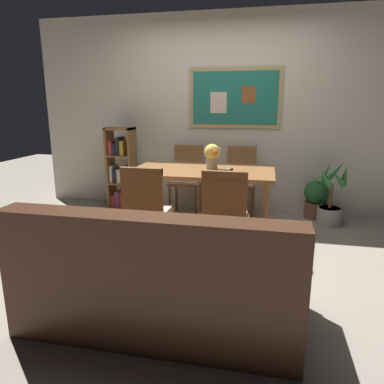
# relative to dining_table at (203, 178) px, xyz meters

# --- Properties ---
(ground_plane) EXTENTS (12.00, 12.00, 0.00)m
(ground_plane) POSITION_rel_dining_table_xyz_m (0.05, -0.52, -0.66)
(ground_plane) COLOR gray
(wall_back_with_painting) EXTENTS (5.20, 0.14, 2.60)m
(wall_back_with_painting) POSITION_rel_dining_table_xyz_m (0.05, 1.14, 0.65)
(wall_back_with_painting) COLOR beige
(wall_back_with_painting) RESTS_ON ground_plane
(dining_table) EXTENTS (1.53, 0.90, 0.75)m
(dining_table) POSITION_rel_dining_table_xyz_m (0.00, 0.00, 0.00)
(dining_table) COLOR brown
(dining_table) RESTS_ON ground_plane
(dining_chair_near_right) EXTENTS (0.40, 0.41, 0.91)m
(dining_chair_near_right) POSITION_rel_dining_table_xyz_m (0.34, -0.79, -0.12)
(dining_chair_near_right) COLOR brown
(dining_chair_near_right) RESTS_ON ground_plane
(dining_chair_far_right) EXTENTS (0.40, 0.41, 0.91)m
(dining_chair_far_right) POSITION_rel_dining_table_xyz_m (0.35, 0.80, -0.12)
(dining_chair_far_right) COLOR brown
(dining_chair_far_right) RESTS_ON ground_plane
(dining_chair_near_left) EXTENTS (0.40, 0.41, 0.91)m
(dining_chair_near_left) POSITION_rel_dining_table_xyz_m (-0.38, -0.78, -0.12)
(dining_chair_near_left) COLOR brown
(dining_chair_near_left) RESTS_ON ground_plane
(dining_chair_far_left) EXTENTS (0.40, 0.41, 0.91)m
(dining_chair_far_left) POSITION_rel_dining_table_xyz_m (-0.36, 0.77, -0.12)
(dining_chair_far_left) COLOR brown
(dining_chair_far_left) RESTS_ON ground_plane
(leather_couch) EXTENTS (1.80, 0.84, 0.84)m
(leather_couch) POSITION_rel_dining_table_xyz_m (0.03, -1.71, -0.34)
(leather_couch) COLOR #472819
(leather_couch) RESTS_ON ground_plane
(bookshelf) EXTENTS (0.36, 0.28, 1.14)m
(bookshelf) POSITION_rel_dining_table_xyz_m (-1.29, 0.77, -0.13)
(bookshelf) COLOR brown
(bookshelf) RESTS_ON ground_plane
(potted_ivy) EXTENTS (0.31, 0.32, 0.54)m
(potted_ivy) POSITION_rel_dining_table_xyz_m (1.32, 0.93, -0.41)
(potted_ivy) COLOR brown
(potted_ivy) RESTS_ON ground_plane
(potted_palm) EXTENTS (0.38, 0.37, 0.79)m
(potted_palm) POSITION_rel_dining_table_xyz_m (1.46, 0.67, -0.38)
(potted_palm) COLOR #B2ADA3
(potted_palm) RESTS_ON ground_plane
(flower_vase) EXTENTS (0.18, 0.18, 0.27)m
(flower_vase) POSITION_rel_dining_table_xyz_m (0.09, 0.04, 0.25)
(flower_vase) COLOR tan
(flower_vase) RESTS_ON dining_table
(tv_remote) EXTENTS (0.09, 0.16, 0.02)m
(tv_remote) POSITION_rel_dining_table_xyz_m (0.28, -0.04, 0.11)
(tv_remote) COLOR black
(tv_remote) RESTS_ON dining_table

